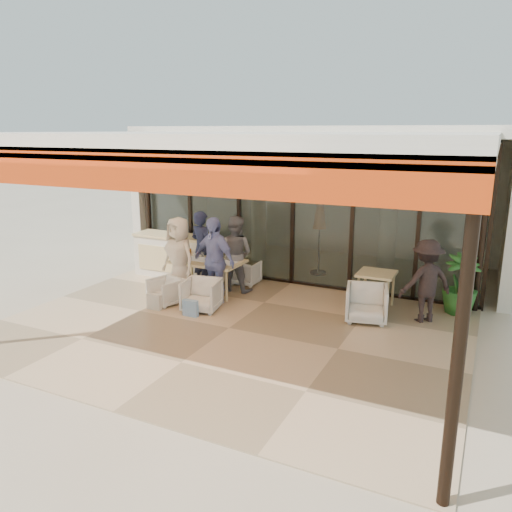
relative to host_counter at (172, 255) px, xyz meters
The scene contains 21 objects.
ground 3.66m from the host_counter, 39.38° to the right, with size 70.00×70.00×0.00m, color #C6B293.
terrace_floor 3.66m from the host_counter, 39.38° to the right, with size 8.00×6.00×0.01m, color tan.
terrace_structure 4.66m from the host_counter, 42.47° to the right, with size 8.00×6.00×3.40m.
glass_storefront 3.08m from the host_counter, 14.15° to the left, with size 8.08×0.10×3.20m.
interior_block 4.46m from the host_counter, 47.12° to the left, with size 9.05×3.62×3.52m.
host_counter is the anchor object (origin of this frame).
dining_table 1.62m from the host_counter, 27.17° to the right, with size 1.50×0.90×0.93m.
chair_far_left 1.05m from the host_counter, 11.51° to the left, with size 0.71×0.66×0.73m, color white.
chair_far_right 1.89m from the host_counter, ahead, with size 0.58×0.54×0.60m, color white.
chair_near_left 1.99m from the host_counter, 58.92° to the right, with size 0.58×0.55×0.60m, color white.
chair_near_right 2.52m from the host_counter, 42.29° to the right, with size 0.68×0.63×0.70m, color white.
diner_navy 1.11m from the host_counter, 15.98° to the right, with size 0.63×0.41×1.71m, color #181A34.
diner_grey 1.91m from the host_counter, ahead, with size 0.81×0.63×1.67m, color slate.
diner_cream 1.60m from the host_counter, 49.45° to the right, with size 0.84×0.55×1.72m, color beige.
diner_periwinkle 2.24m from the host_counter, 32.66° to the right, with size 1.04×0.44×1.78m, color #727DBF.
tote_bag_cream 2.36m from the host_counter, 64.01° to the right, with size 0.30×0.10×0.34m, color silver.
tote_bag_blue 2.82m from the host_counter, 48.36° to the right, with size 0.30×0.10×0.34m, color #99BFD8.
side_table 4.89m from the host_counter, ahead, with size 0.70×0.70×0.74m.
side_chair 4.97m from the host_counter, ahead, with size 0.73×0.69×0.76m, color white.
standing_woman 5.87m from the host_counter, ahead, with size 1.00×0.58×1.55m, color black.
potted_palm 6.40m from the host_counter, ahead, with size 0.66×0.66×1.18m, color #1E5919.
Camera 1 is at (4.03, -7.24, 3.44)m, focal length 35.00 mm.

